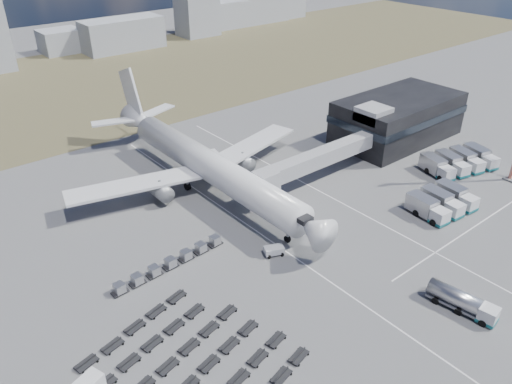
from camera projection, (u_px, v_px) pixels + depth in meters
ground at (328, 268)px, 75.10m from camera, size 420.00×420.00×0.00m
grass_strip at (60, 90)px, 149.07m from camera, size 420.00×90.00×0.01m
lane_markings at (355, 236)px, 82.48m from camera, size 47.12×110.00×0.01m
terminal at (397, 117)px, 114.88m from camera, size 30.40×16.40×11.00m
jet_bridge at (309, 162)px, 95.07m from camera, size 30.30×3.80×7.05m
airliner at (205, 163)px, 94.25m from camera, size 51.59×64.53×17.62m
skyline at (57, 32)px, 179.15m from camera, size 288.72×27.57×25.77m
fuel_tanker at (462, 302)px, 66.58m from camera, size 3.74×9.53×3.00m
pushback_tug at (274, 251)px, 77.77m from camera, size 3.45×2.75×1.39m
catering_truck at (215, 160)px, 104.30m from camera, size 3.41×5.89×2.54m
service_trucks_near at (442, 202)px, 88.65m from camera, size 11.30×8.98×3.22m
service_trucks_far at (459, 162)px, 102.76m from camera, size 16.00×11.39×3.21m
uld_row at (170, 263)px, 74.80m from camera, size 19.47×2.55×1.51m
baggage_dollies at (190, 368)px, 58.39m from camera, size 24.71×25.05×0.67m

